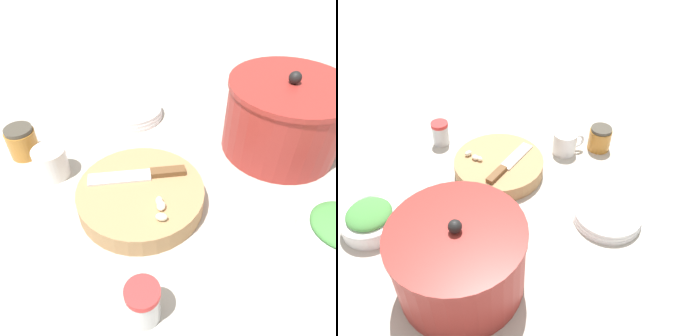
% 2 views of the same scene
% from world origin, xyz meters
% --- Properties ---
extents(ground_plane, '(5.00, 5.00, 0.00)m').
position_xyz_m(ground_plane, '(0.00, 0.00, 0.00)').
color(ground_plane, '#B2ADA3').
extents(cutting_board, '(0.27, 0.27, 0.05)m').
position_xyz_m(cutting_board, '(0.01, -0.05, 0.02)').
color(cutting_board, tan).
rests_on(cutting_board, ground_plane).
extents(chef_knife, '(0.13, 0.19, 0.01)m').
position_xyz_m(chef_knife, '(-0.02, -0.03, 0.05)').
color(chef_knife, brown).
rests_on(chef_knife, cutting_board).
extents(garlic_cloves, '(0.06, 0.05, 0.02)m').
position_xyz_m(garlic_cloves, '(0.08, -0.06, 0.05)').
color(garlic_cloves, silver).
rests_on(garlic_cloves, cutting_board).
extents(herb_bowl, '(0.16, 0.16, 0.07)m').
position_xyz_m(herb_bowl, '(0.32, 0.18, 0.03)').
color(herb_bowl, white).
rests_on(herb_bowl, ground_plane).
extents(spice_jar, '(0.06, 0.06, 0.08)m').
position_xyz_m(spice_jar, '(0.21, -0.19, 0.04)').
color(spice_jar, silver).
rests_on(spice_jar, ground_plane).
extents(coffee_mug, '(0.10, 0.07, 0.07)m').
position_xyz_m(coffee_mug, '(-0.20, -0.16, 0.04)').
color(coffee_mug, white).
rests_on(coffee_mug, ground_plane).
extents(plate_stack, '(0.18, 0.18, 0.03)m').
position_xyz_m(plate_stack, '(-0.29, 0.12, 0.01)').
color(plate_stack, white).
rests_on(plate_stack, ground_plane).
extents(honey_jar, '(0.07, 0.07, 0.08)m').
position_xyz_m(honey_jar, '(-0.31, -0.19, 0.04)').
color(honey_jar, '#BC7A2D').
rests_on(honey_jar, ground_plane).
extents(stock_pot, '(0.29, 0.29, 0.21)m').
position_xyz_m(stock_pot, '(0.07, 0.33, 0.09)').
color(stock_pot, '#9E2D28').
rests_on(stock_pot, ground_plane).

